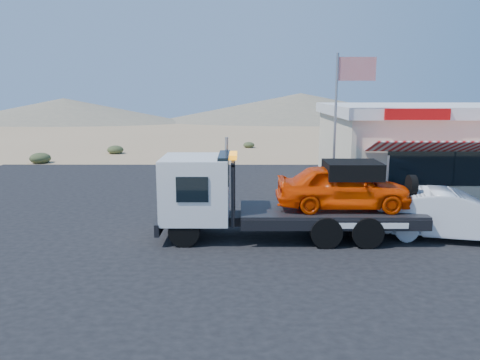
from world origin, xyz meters
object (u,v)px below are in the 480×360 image
(tow_truck, at_px, (283,193))
(white_sedan, at_px, (452,215))
(jerky_store, at_px, (434,144))
(flagpole, at_px, (342,112))

(tow_truck, distance_m, white_sedan, 5.34)
(tow_truck, xyz_separation_m, white_sedan, (5.30, -0.11, -0.66))
(white_sedan, xyz_separation_m, jerky_store, (2.90, 8.82, 1.21))
(jerky_store, distance_m, flagpole, 7.36)
(tow_truck, distance_m, flagpole, 5.49)
(white_sedan, relative_size, jerky_store, 0.45)
(tow_truck, bearing_deg, flagpole, 58.11)
(tow_truck, xyz_separation_m, jerky_store, (8.20, 8.70, 0.54))
(flagpole, bearing_deg, jerky_store, 38.79)
(tow_truck, distance_m, jerky_store, 11.97)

